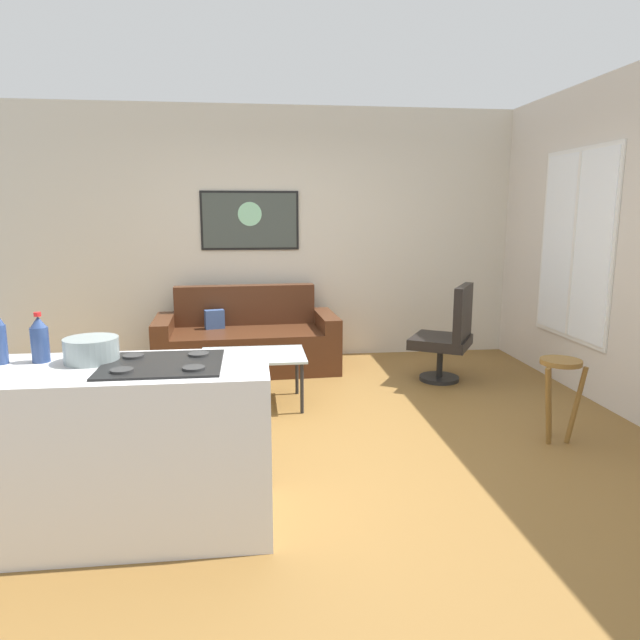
% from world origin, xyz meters
% --- Properties ---
extents(ground, '(6.40, 6.40, 0.04)m').
position_xyz_m(ground, '(0.00, 0.00, -0.02)').
color(ground, brown).
extents(back_wall, '(6.40, 0.05, 2.80)m').
position_xyz_m(back_wall, '(0.00, 2.42, 1.40)').
color(back_wall, beige).
rests_on(back_wall, ground).
extents(right_wall, '(0.05, 6.40, 2.80)m').
position_xyz_m(right_wall, '(2.62, 0.30, 1.40)').
color(right_wall, beige).
rests_on(right_wall, ground).
extents(couch, '(1.92, 0.93, 0.87)m').
position_xyz_m(couch, '(-0.46, 1.86, 0.29)').
color(couch, '#492716').
rests_on(couch, ground).
extents(coffee_table, '(0.90, 0.62, 0.45)m').
position_xyz_m(coffee_table, '(-0.40, 0.69, 0.42)').
color(coffee_table, silver).
rests_on(coffee_table, ground).
extents(armchair, '(0.75, 0.76, 0.96)m').
position_xyz_m(armchair, '(1.51, 1.17, 0.47)').
color(armchair, black).
rests_on(armchair, ground).
extents(bar_stool, '(0.34, 0.33, 0.62)m').
position_xyz_m(bar_stool, '(1.79, -0.39, 0.47)').
color(bar_stool, brown).
rests_on(bar_stool, ground).
extents(kitchen_counter, '(1.68, 0.67, 0.91)m').
position_xyz_m(kitchen_counter, '(-1.16, -1.21, 0.45)').
color(kitchen_counter, silver).
rests_on(kitchen_counter, ground).
extents(soda_bottle_2, '(0.09, 0.09, 0.26)m').
position_xyz_m(soda_bottle_2, '(-1.49, -1.07, 1.01)').
color(soda_bottle_2, navy).
rests_on(soda_bottle_2, kitchen_counter).
extents(mixing_bowl, '(0.28, 0.28, 0.13)m').
position_xyz_m(mixing_bowl, '(-1.23, -1.10, 0.95)').
color(mixing_bowl, gray).
rests_on(mixing_bowl, kitchen_counter).
extents(wall_painting, '(1.08, 0.03, 0.65)m').
position_xyz_m(wall_painting, '(-0.40, 2.38, 1.56)').
color(wall_painting, black).
extents(window, '(0.03, 1.20, 1.76)m').
position_xyz_m(window, '(2.59, 0.90, 1.35)').
color(window, silver).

